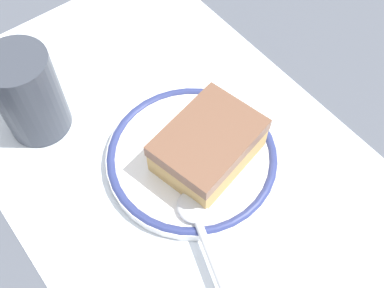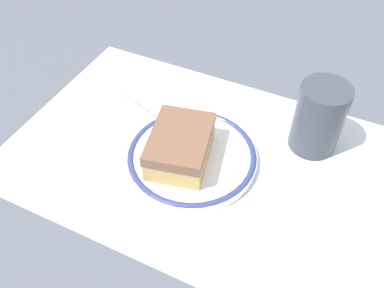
{
  "view_description": "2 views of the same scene",
  "coord_description": "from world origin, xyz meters",
  "px_view_note": "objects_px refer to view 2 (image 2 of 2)",
  "views": [
    {
      "loc": [
        0.2,
        -0.13,
        0.41
      ],
      "look_at": [
        0.02,
        0.01,
        0.03
      ],
      "focal_mm": 43.43,
      "sensor_mm": 36.0,
      "label": 1
    },
    {
      "loc": [
        -0.14,
        0.33,
        0.41
      ],
      "look_at": [
        0.02,
        0.01,
        0.03
      ],
      "focal_mm": 38.45,
      "sensor_mm": 36.0,
      "label": 2
    }
  ],
  "objects_px": {
    "cake_slice": "(180,146)",
    "cup": "(318,121)",
    "plate": "(192,157)",
    "spoon": "(158,114)"
  },
  "relations": [
    {
      "from": "cake_slice",
      "to": "cup",
      "type": "relative_size",
      "value": 1.15
    },
    {
      "from": "cup",
      "to": "cake_slice",
      "type": "bearing_deg",
      "value": 36.44
    },
    {
      "from": "plate",
      "to": "cake_slice",
      "type": "distance_m",
      "value": 0.03
    },
    {
      "from": "spoon",
      "to": "cup",
      "type": "relative_size",
      "value": 1.48
    },
    {
      "from": "spoon",
      "to": "cup",
      "type": "xyz_separation_m",
      "value": [
        -0.21,
        -0.05,
        0.03
      ]
    },
    {
      "from": "plate",
      "to": "spoon",
      "type": "distance_m",
      "value": 0.09
    },
    {
      "from": "plate",
      "to": "spoon",
      "type": "xyz_separation_m",
      "value": [
        0.08,
        -0.05,
        0.01
      ]
    },
    {
      "from": "cake_slice",
      "to": "spoon",
      "type": "bearing_deg",
      "value": -41.44
    },
    {
      "from": "spoon",
      "to": "plate",
      "type": "bearing_deg",
      "value": 148.81
    },
    {
      "from": "cake_slice",
      "to": "cup",
      "type": "height_order",
      "value": "cup"
    }
  ]
}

